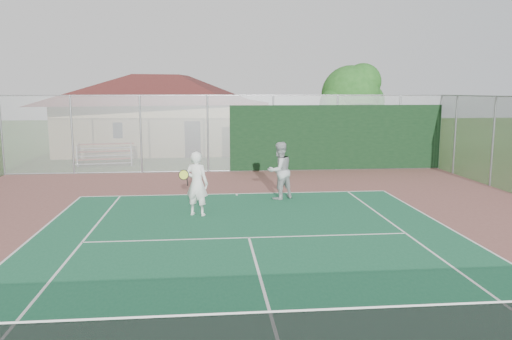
{
  "coord_description": "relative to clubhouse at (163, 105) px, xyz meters",
  "views": [
    {
      "loc": [
        -0.99,
        -5.77,
        3.7
      ],
      "look_at": [
        0.46,
        9.24,
        1.3
      ],
      "focal_mm": 35.0,
      "sensor_mm": 36.0,
      "label": 1
    }
  ],
  "objects": [
    {
      "name": "side_fence_right",
      "position": [
        13.79,
        -13.46,
        -1.07
      ],
      "size": [
        0.08,
        9.0,
        3.5
      ],
      "color": "gray",
      "rests_on": "ground"
    },
    {
      "name": "player_white_front",
      "position": [
        2.44,
        -17.09,
        -1.85
      ],
      "size": [
        0.95,
        0.76,
        1.92
      ],
      "rotation": [
        0.0,
        0.0,
        2.72
      ],
      "color": "white",
      "rests_on": "ground"
    },
    {
      "name": "bleachers",
      "position": [
        -2.43,
        -5.98,
        -2.27
      ],
      "size": [
        2.92,
        1.92,
        1.03
      ],
      "rotation": [
        0.0,
        0.0,
        0.15
      ],
      "color": "#A83E26",
      "rests_on": "ground"
    },
    {
      "name": "tree",
      "position": [
        10.49,
        -5.47,
        0.56
      ],
      "size": [
        3.69,
        3.49,
        5.14
      ],
      "color": "#342013",
      "rests_on": "ground"
    },
    {
      "name": "clubhouse",
      "position": [
        0.0,
        0.0,
        0.0
      ],
      "size": [
        13.05,
        8.88,
        5.55
      ],
      "rotation": [
        0.0,
        0.0,
        0.02
      ],
      "color": "tan",
      "rests_on": "ground"
    },
    {
      "name": "player_grey_back",
      "position": [
        5.22,
        -15.05,
        -1.83
      ],
      "size": [
        1.2,
        1.12,
        1.96
      ],
      "rotation": [
        0.0,
        0.0,
        3.67
      ],
      "color": "#AEB1B3",
      "rests_on": "ground"
    },
    {
      "name": "back_fence",
      "position": [
        5.9,
        -8.98,
        -1.15
      ],
      "size": [
        20.08,
        0.11,
        3.53
      ],
      "color": "gray",
      "rests_on": "ground"
    }
  ]
}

